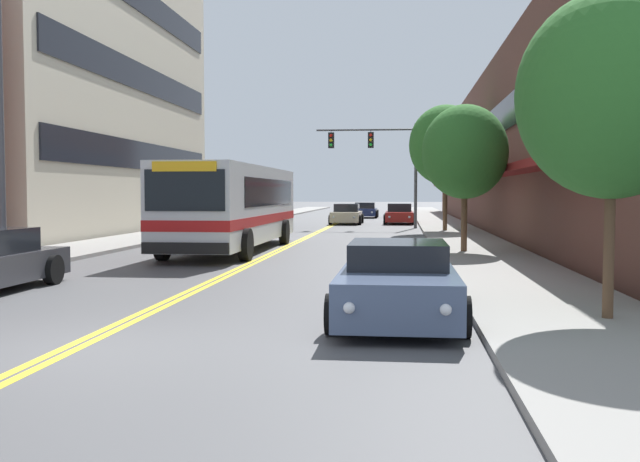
{
  "coord_description": "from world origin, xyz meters",
  "views": [
    {
      "loc": [
        4.36,
        -8.82,
        2.07
      ],
      "look_at": [
        0.27,
        27.11,
        0.13
      ],
      "focal_mm": 40.0,
      "sensor_mm": 36.0,
      "label": 1
    }
  ],
  "objects_px": {
    "street_lamp_left_near": "(15,80)",
    "street_tree_right_far": "(446,145)",
    "car_black_parked_left_far": "(256,218)",
    "street_tree_right_mid": "(465,152)",
    "traffic_signal_mast": "(381,154)",
    "street_tree_right_near": "(612,95)",
    "car_champagne_moving_second": "(347,215)",
    "car_red_parked_right_mid": "(399,214)",
    "city_bus": "(235,203)",
    "car_navy_moving_lead": "(365,211)",
    "car_slate_blue_parked_right_foreground": "(398,283)"
  },
  "relations": [
    {
      "from": "street_lamp_left_near",
      "to": "street_tree_right_far",
      "type": "bearing_deg",
      "value": 61.29
    },
    {
      "from": "car_black_parked_left_far",
      "to": "street_tree_right_mid",
      "type": "bearing_deg",
      "value": -59.14
    },
    {
      "from": "traffic_signal_mast",
      "to": "street_tree_right_far",
      "type": "xyz_separation_m",
      "value": [
        3.48,
        -4.62,
        0.17
      ]
    },
    {
      "from": "traffic_signal_mast",
      "to": "street_tree_right_far",
      "type": "relative_size",
      "value": 0.94
    },
    {
      "from": "street_tree_right_near",
      "to": "traffic_signal_mast",
      "type": "bearing_deg",
      "value": 98.21
    },
    {
      "from": "car_black_parked_left_far",
      "to": "traffic_signal_mast",
      "type": "xyz_separation_m",
      "value": [
        7.45,
        -0.1,
        3.8
      ]
    },
    {
      "from": "car_black_parked_left_far",
      "to": "car_champagne_moving_second",
      "type": "distance_m",
      "value": 7.24
    },
    {
      "from": "car_red_parked_right_mid",
      "to": "car_champagne_moving_second",
      "type": "relative_size",
      "value": 1.03
    },
    {
      "from": "street_lamp_left_near",
      "to": "street_tree_right_near",
      "type": "relative_size",
      "value": 1.58
    },
    {
      "from": "car_red_parked_right_mid",
      "to": "traffic_signal_mast",
      "type": "relative_size",
      "value": 0.77
    },
    {
      "from": "car_red_parked_right_mid",
      "to": "street_lamp_left_near",
      "type": "bearing_deg",
      "value": -106.12
    },
    {
      "from": "city_bus",
      "to": "street_lamp_left_near",
      "type": "relative_size",
      "value": 1.47
    },
    {
      "from": "street_tree_right_far",
      "to": "city_bus",
      "type": "bearing_deg",
      "value": -123.97
    },
    {
      "from": "street_tree_right_mid",
      "to": "car_red_parked_right_mid",
      "type": "bearing_deg",
      "value": 95.25
    },
    {
      "from": "car_navy_moving_lead",
      "to": "traffic_signal_mast",
      "type": "relative_size",
      "value": 0.71
    },
    {
      "from": "city_bus",
      "to": "street_tree_right_mid",
      "type": "distance_m",
      "value": 8.32
    },
    {
      "from": "car_champagne_moving_second",
      "to": "street_tree_right_far",
      "type": "distance_m",
      "value": 12.15
    },
    {
      "from": "traffic_signal_mast",
      "to": "street_tree_right_mid",
      "type": "bearing_deg",
      "value": -79.54
    },
    {
      "from": "city_bus",
      "to": "traffic_signal_mast",
      "type": "height_order",
      "value": "traffic_signal_mast"
    },
    {
      "from": "car_navy_moving_lead",
      "to": "street_tree_right_near",
      "type": "distance_m",
      "value": 48.61
    },
    {
      "from": "car_navy_moving_lead",
      "to": "street_lamp_left_near",
      "type": "xyz_separation_m",
      "value": [
        -6.28,
        -43.18,
        4.2
      ]
    },
    {
      "from": "car_black_parked_left_far",
      "to": "street_lamp_left_near",
      "type": "bearing_deg",
      "value": -91.33
    },
    {
      "from": "car_champagne_moving_second",
      "to": "traffic_signal_mast",
      "type": "xyz_separation_m",
      "value": [
        2.39,
        -5.27,
        3.74
      ]
    },
    {
      "from": "traffic_signal_mast",
      "to": "street_tree_right_mid",
      "type": "distance_m",
      "value": 18.23
    },
    {
      "from": "street_tree_right_mid",
      "to": "car_black_parked_left_far",
      "type": "bearing_deg",
      "value": 120.86
    },
    {
      "from": "city_bus",
      "to": "traffic_signal_mast",
      "type": "distance_m",
      "value": 17.72
    },
    {
      "from": "car_red_parked_right_mid",
      "to": "traffic_signal_mast",
      "type": "distance_m",
      "value": 7.17
    },
    {
      "from": "car_slate_blue_parked_right_foreground",
      "to": "car_champagne_moving_second",
      "type": "height_order",
      "value": "car_champagne_moving_second"
    },
    {
      "from": "street_tree_right_mid",
      "to": "city_bus",
      "type": "bearing_deg",
      "value": 172.57
    },
    {
      "from": "city_bus",
      "to": "street_tree_right_far",
      "type": "bearing_deg",
      "value": 56.03
    },
    {
      "from": "car_navy_moving_lead",
      "to": "city_bus",
      "type": "bearing_deg",
      "value": -94.97
    },
    {
      "from": "city_bus",
      "to": "car_navy_moving_lead",
      "type": "bearing_deg",
      "value": 85.03
    },
    {
      "from": "car_champagne_moving_second",
      "to": "traffic_signal_mast",
      "type": "distance_m",
      "value": 6.89
    },
    {
      "from": "car_slate_blue_parked_right_foreground",
      "to": "traffic_signal_mast",
      "type": "height_order",
      "value": "traffic_signal_mast"
    },
    {
      "from": "street_tree_right_near",
      "to": "car_navy_moving_lead",
      "type": "bearing_deg",
      "value": 97.33
    },
    {
      "from": "street_lamp_left_near",
      "to": "car_black_parked_left_far",
      "type": "bearing_deg",
      "value": 88.67
    },
    {
      "from": "car_slate_blue_parked_right_foreground",
      "to": "street_tree_right_near",
      "type": "distance_m",
      "value": 4.41
    },
    {
      "from": "street_lamp_left_near",
      "to": "street_tree_right_mid",
      "type": "height_order",
      "value": "street_lamp_left_near"
    },
    {
      "from": "car_slate_blue_parked_right_foreground",
      "to": "street_tree_right_mid",
      "type": "height_order",
      "value": "street_tree_right_mid"
    },
    {
      "from": "car_black_parked_left_far",
      "to": "car_slate_blue_parked_right_foreground",
      "type": "distance_m",
      "value": 31.67
    },
    {
      "from": "car_slate_blue_parked_right_foreground",
      "to": "street_tree_right_near",
      "type": "bearing_deg",
      "value": -4.26
    },
    {
      "from": "street_lamp_left_near",
      "to": "street_tree_right_near",
      "type": "xyz_separation_m",
      "value": [
        12.46,
        -4.95,
        -1.23
      ]
    },
    {
      "from": "car_black_parked_left_far",
      "to": "street_tree_right_near",
      "type": "xyz_separation_m",
      "value": [
        11.87,
        -30.71,
        3.0
      ]
    },
    {
      "from": "car_black_parked_left_far",
      "to": "street_tree_right_far",
      "type": "height_order",
      "value": "street_tree_right_far"
    },
    {
      "from": "street_lamp_left_near",
      "to": "street_tree_right_near",
      "type": "bearing_deg",
      "value": -21.65
    },
    {
      "from": "street_lamp_left_near",
      "to": "car_navy_moving_lead",
      "type": "bearing_deg",
      "value": 81.73
    },
    {
      "from": "traffic_signal_mast",
      "to": "street_tree_right_near",
      "type": "relative_size",
      "value": 1.21
    },
    {
      "from": "car_red_parked_right_mid",
      "to": "street_tree_right_mid",
      "type": "height_order",
      "value": "street_tree_right_mid"
    },
    {
      "from": "city_bus",
      "to": "car_red_parked_right_mid",
      "type": "bearing_deg",
      "value": 75.61
    },
    {
      "from": "car_champagne_moving_second",
      "to": "street_lamp_left_near",
      "type": "relative_size",
      "value": 0.57
    }
  ]
}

